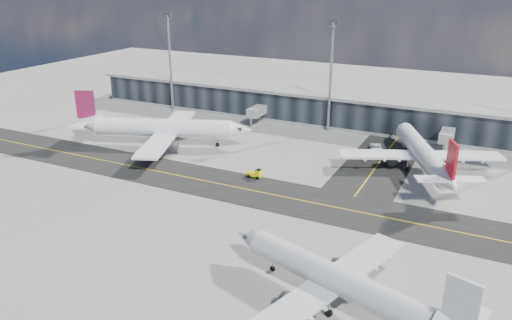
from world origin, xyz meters
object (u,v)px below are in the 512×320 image
Objects in this scene: baggage_tug at (256,173)px; airliner_near at (340,282)px; airliner_af at (160,128)px; service_van at (376,148)px; airliner_redtail at (423,153)px.

airliner_near is at bearing 42.21° from baggage_tug.
service_van is at bearing 90.34° from airliner_af.
airliner_redtail reaches higher than baggage_tug.
airliner_near reaches higher than baggage_tug.
airliner_af is 51.96m from service_van.
airliner_near is at bearing -104.41° from service_van.
baggage_tug is at bearing 57.69° from airliner_near.
airliner_redtail is 35.42m from baggage_tug.
baggage_tug is (30.06, -8.61, -3.38)m from airliner_af.
airliner_af reaches higher than baggage_tug.
airliner_af reaches higher than airliner_near.
airliner_near is 61.12m from service_van.
baggage_tug reaches higher than service_van.
airliner_redtail is at bearing 15.37° from airliner_near.
airliner_near is at bearing 33.57° from airliner_af.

